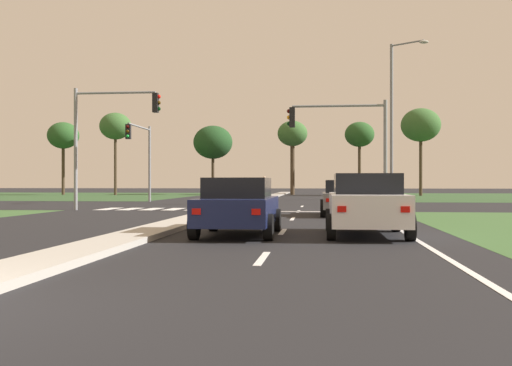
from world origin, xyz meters
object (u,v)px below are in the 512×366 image
(traffic_signal_near_left, at_px, (105,127))
(treeline_fifth, at_px, (421,125))
(car_navy_near, at_px, (238,206))
(street_lamp_second, at_px, (394,115))
(traffic_signal_far_left, at_px, (142,148))
(traffic_signal_near_right, at_px, (348,135))
(car_white_second, at_px, (366,204))
(treeline_near, at_px, (63,136))
(car_black_third, at_px, (231,190))
(car_grey_fourth, at_px, (344,197))
(treeline_third, at_px, (213,142))
(treeline_second, at_px, (115,127))
(pedestrian_at_median, at_px, (264,185))
(treeline_fourth, at_px, (292,135))
(treeline_sixth, at_px, (360,135))

(traffic_signal_near_left, relative_size, treeline_fifth, 0.68)
(car_navy_near, height_order, street_lamp_second, street_lamp_second)
(traffic_signal_far_left, height_order, traffic_signal_near_left, traffic_signal_near_left)
(car_navy_near, bearing_deg, traffic_signal_near_right, 75.76)
(treeline_fifth, bearing_deg, car_white_second, -100.70)
(street_lamp_second, relative_size, treeline_near, 1.24)
(car_black_third, height_order, car_grey_fourth, car_black_third)
(car_white_second, relative_size, treeline_third, 0.56)
(treeline_second, bearing_deg, treeline_fifth, -0.42)
(car_white_second, distance_m, traffic_signal_near_left, 18.02)
(car_black_third, relative_size, street_lamp_second, 0.42)
(car_black_third, distance_m, treeline_second, 23.81)
(car_black_third, distance_m, treeline_fifth, 24.88)
(car_black_third, bearing_deg, pedestrian_at_median, -167.32)
(car_black_third, height_order, street_lamp_second, street_lamp_second)
(street_lamp_second, bearing_deg, traffic_signal_far_left, 172.78)
(car_white_second, xyz_separation_m, treeline_fourth, (-4.26, 50.79, 5.76))
(treeline_near, bearing_deg, treeline_fifth, -1.59)
(treeline_near, xyz_separation_m, treeline_second, (6.25, -0.83, 0.89))
(car_grey_fourth, bearing_deg, pedestrian_at_median, 103.79)
(traffic_signal_far_left, relative_size, street_lamp_second, 0.54)
(car_white_second, relative_size, traffic_signal_near_right, 0.83)
(car_black_third, bearing_deg, car_grey_fourth, 110.45)
(treeline_near, height_order, treeline_fourth, treeline_fourth)
(traffic_signal_near_right, xyz_separation_m, treeline_fourth, (-4.35, 37.60, 2.92))
(car_black_third, bearing_deg, treeline_second, -48.45)
(traffic_signal_far_left, distance_m, treeline_fourth, 28.01)
(traffic_signal_near_left, height_order, pedestrian_at_median, traffic_signal_near_left)
(car_white_second, relative_size, traffic_signal_near_left, 0.72)
(car_navy_near, height_order, car_black_third, car_black_third)
(car_white_second, height_order, treeline_third, treeline_third)
(car_grey_fourth, relative_size, treeline_fifth, 0.48)
(treeline_second, bearing_deg, street_lamp_second, -43.78)
(car_black_third, relative_size, treeline_sixth, 0.52)
(pedestrian_at_median, bearing_deg, car_white_second, 73.04)
(street_lamp_second, xyz_separation_m, treeline_sixth, (-0.25, 30.09, 1.07))
(pedestrian_at_median, distance_m, treeline_fifth, 22.68)
(traffic_signal_near_right, relative_size, street_lamp_second, 0.53)
(car_white_second, height_order, treeline_fourth, treeline_fourth)
(car_grey_fourth, bearing_deg, street_lamp_second, 74.36)
(traffic_signal_far_left, height_order, treeline_near, treeline_near)
(traffic_signal_far_left, distance_m, treeline_sixth, 32.58)
(pedestrian_at_median, height_order, treeline_near, treeline_near)
(treeline_sixth, bearing_deg, traffic_signal_near_right, -94.41)
(street_lamp_second, relative_size, treeline_third, 1.28)
(car_black_third, xyz_separation_m, pedestrian_at_median, (2.56, 0.58, 0.37))
(treeline_second, distance_m, treeline_sixth, 26.81)
(car_navy_near, relative_size, treeline_near, 0.53)
(treeline_near, distance_m, treeline_fourth, 25.37)
(car_white_second, xyz_separation_m, pedestrian_at_median, (-5.56, 31.32, 0.35))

